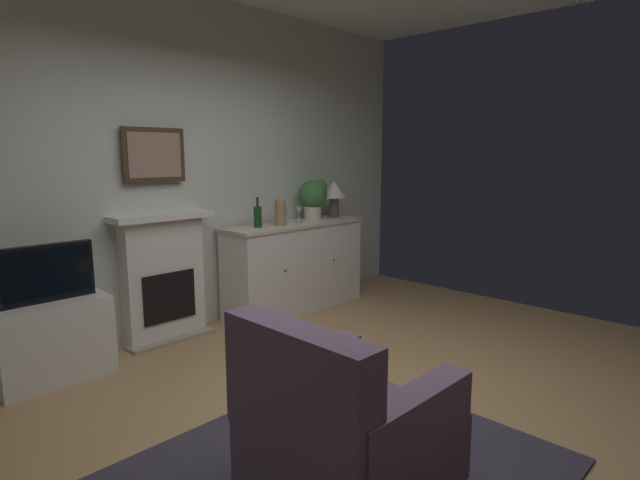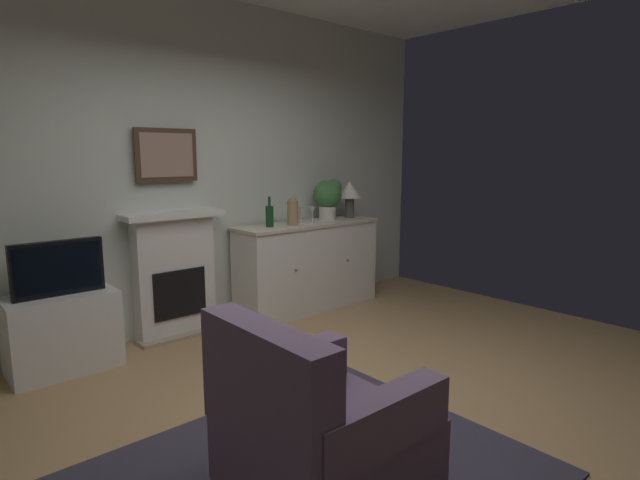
% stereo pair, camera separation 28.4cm
% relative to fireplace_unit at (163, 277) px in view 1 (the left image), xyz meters
% --- Properties ---
extents(ground_plane, '(5.96, 4.42, 0.10)m').
position_rel_fireplace_unit_xyz_m(ground_plane, '(0.21, -2.05, -0.60)').
color(ground_plane, tan).
rests_on(ground_plane, ground).
extents(wall_rear, '(5.96, 0.06, 2.98)m').
position_rel_fireplace_unit_xyz_m(wall_rear, '(0.21, 0.13, 0.94)').
color(wall_rear, silver).
rests_on(wall_rear, ground_plane).
extents(fireplace_unit, '(0.87, 0.30, 1.10)m').
position_rel_fireplace_unit_xyz_m(fireplace_unit, '(0.00, 0.00, 0.00)').
color(fireplace_unit, white).
rests_on(fireplace_unit, ground_plane).
extents(framed_picture, '(0.55, 0.04, 0.45)m').
position_rel_fireplace_unit_xyz_m(framed_picture, '(-0.00, 0.05, 1.03)').
color(framed_picture, '#473323').
extents(sideboard_cabinet, '(1.60, 0.49, 0.90)m').
position_rel_fireplace_unit_xyz_m(sideboard_cabinet, '(1.39, -0.18, -0.10)').
color(sideboard_cabinet, white).
rests_on(sideboard_cabinet, ground_plane).
extents(table_lamp, '(0.26, 0.26, 0.40)m').
position_rel_fireplace_unit_xyz_m(table_lamp, '(1.98, -0.18, 0.63)').
color(table_lamp, '#4C4742').
rests_on(table_lamp, sideboard_cabinet).
extents(wine_bottle, '(0.08, 0.08, 0.29)m').
position_rel_fireplace_unit_xyz_m(wine_bottle, '(0.91, -0.17, 0.46)').
color(wine_bottle, '#193F1E').
rests_on(wine_bottle, sideboard_cabinet).
extents(wine_glass_left, '(0.07, 0.07, 0.16)m').
position_rel_fireplace_unit_xyz_m(wine_glass_left, '(1.31, -0.17, 0.48)').
color(wine_glass_left, silver).
rests_on(wine_glass_left, sideboard_cabinet).
extents(wine_glass_center, '(0.07, 0.07, 0.16)m').
position_rel_fireplace_unit_xyz_m(wine_glass_center, '(1.42, -0.21, 0.48)').
color(wine_glass_center, silver).
rests_on(wine_glass_center, sideboard_cabinet).
extents(vase_decorative, '(0.11, 0.11, 0.28)m').
position_rel_fireplace_unit_xyz_m(vase_decorative, '(1.15, -0.23, 0.49)').
color(vase_decorative, '#9E7F5B').
rests_on(vase_decorative, sideboard_cabinet).
extents(tv_cabinet, '(0.75, 0.42, 0.58)m').
position_rel_fireplace_unit_xyz_m(tv_cabinet, '(-0.97, -0.16, -0.26)').
color(tv_cabinet, white).
rests_on(tv_cabinet, ground_plane).
extents(tv_set, '(0.62, 0.07, 0.40)m').
position_rel_fireplace_unit_xyz_m(tv_set, '(-0.98, -0.19, 0.23)').
color(tv_set, black).
rests_on(tv_set, tv_cabinet).
extents(potted_plant_small, '(0.30, 0.30, 0.43)m').
position_rel_fireplace_unit_xyz_m(potted_plant_small, '(1.71, -0.13, 0.61)').
color(potted_plant_small, beige).
rests_on(potted_plant_small, sideboard_cabinet).
extents(armchair, '(0.82, 0.79, 0.92)m').
position_rel_fireplace_unit_xyz_m(armchair, '(-0.56, -2.54, -0.17)').
color(armchair, '#604C66').
rests_on(armchair, ground_plane).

